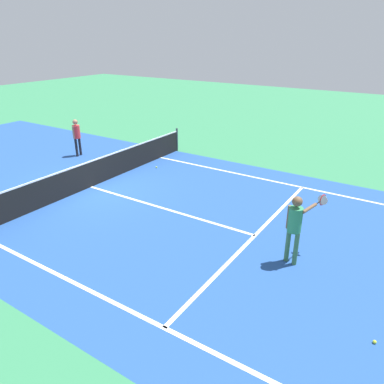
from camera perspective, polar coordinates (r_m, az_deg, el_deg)
name	(u,v)px	position (r m, az deg, el deg)	size (l,w,h in m)	color
ground_plane	(91,187)	(13.75, -15.35, 0.77)	(60.00, 60.00, 0.00)	#337F51
court_surface_inbounds	(91,187)	(13.75, -15.35, 0.77)	(10.62, 24.40, 0.00)	#234C93
line_sideline_left	(145,318)	(7.58, -7.23, -18.84)	(0.10, 11.89, 0.01)	white
line_sideline_right	(290,185)	(13.92, 14.92, 1.10)	(0.10, 11.89, 0.01)	white
line_service_near	(255,235)	(10.27, 9.72, -6.64)	(8.22, 0.10, 0.01)	white
line_center_service	(162,208)	(11.71, -4.71, -2.45)	(0.10, 6.40, 0.01)	white
net	(90,174)	(13.58, -15.57, 2.69)	(10.86, 0.09, 1.07)	#33383D
player_near	(296,222)	(8.82, 15.73, -4.50)	(1.18, 0.68, 1.73)	#3F7247
player_far	(77,134)	(17.27, -17.44, 8.60)	(0.42, 0.32, 1.65)	black
tennis_ball_near_net	(156,167)	(15.24, -5.53, 3.85)	(0.07, 0.07, 0.07)	#CCE033
tennis_ball_by_baseline	(375,342)	(7.77, 26.42, -20.05)	(0.07, 0.07, 0.07)	#CCE033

